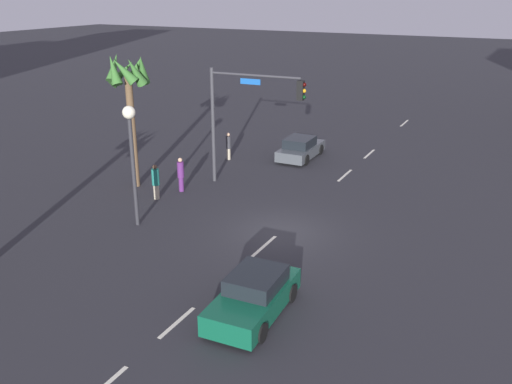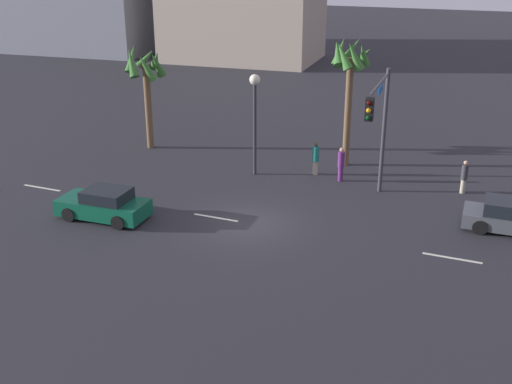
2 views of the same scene
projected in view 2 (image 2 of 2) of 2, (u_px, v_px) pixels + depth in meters
name	position (u px, v px, depth m)	size (l,w,h in m)	color
ground_plane	(249.00, 223.00, 27.49)	(220.00, 220.00, 0.00)	#28282D
lane_stripe_1	(42.00, 188.00, 31.55)	(2.27, 0.14, 0.01)	silver
lane_stripe_2	(101.00, 198.00, 30.27)	(1.93, 0.14, 0.01)	silver
lane_stripe_3	(216.00, 218.00, 28.06)	(2.19, 0.14, 0.01)	silver
lane_stripe_4	(452.00, 258.00, 24.40)	(2.29, 0.14, 0.01)	silver
car_0	(512.00, 217.00, 26.56)	(4.14, 1.96, 1.36)	#474C51
car_2	(104.00, 205.00, 27.81)	(4.15, 2.04, 1.40)	#0F5138
traffic_signal	(380.00, 118.00, 28.05)	(0.51, 5.27, 6.17)	#38383D
streetlamp	(255.00, 104.00, 32.08)	(0.56, 0.56, 5.41)	#2D2D33
pedestrian_0	(464.00, 176.00, 30.59)	(0.40, 0.40, 1.69)	#B2A58C
pedestrian_1	(341.00, 163.00, 32.17)	(0.46, 0.46, 1.82)	#59266B
pedestrian_2	(316.00, 158.00, 33.12)	(0.48, 0.48, 1.80)	#B2A58C
palm_tree_0	(145.00, 72.00, 36.21)	(2.35, 2.37, 6.26)	brown
palm_tree_1	(350.00, 67.00, 32.93)	(2.42, 2.52, 7.04)	brown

